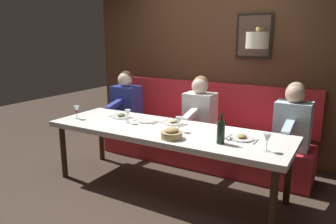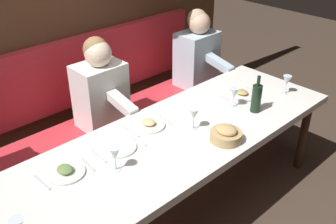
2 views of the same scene
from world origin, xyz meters
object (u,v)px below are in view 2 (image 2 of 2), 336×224
at_px(diner_nearest, 197,51).
at_px(wine_glass_4, 115,154).
at_px(wine_glass_3, 287,81).
at_px(wine_glass_2, 234,94).
at_px(bread_bowl, 226,134).
at_px(dining_table, 173,144).
at_px(wine_bottle, 256,98).
at_px(wine_glass_1, 194,115).
at_px(diner_near, 100,87).

xyz_separation_m(diner_nearest, wine_glass_4, (-0.90, 1.71, 0.04)).
bearing_deg(wine_glass_3, diner_nearest, -2.60).
relative_size(wine_glass_2, bread_bowl, 0.75).
relative_size(dining_table, wine_bottle, 9.23).
relative_size(diner_nearest, wine_glass_1, 4.82).
distance_m(wine_bottle, bread_bowl, 0.50).
height_order(diner_near, wine_glass_4, diner_near).
bearing_deg(wine_glass_3, wine_glass_1, 81.29).
relative_size(wine_glass_2, wine_glass_3, 1.00).
xyz_separation_m(wine_glass_1, bread_bowl, (-0.26, -0.05, -0.07)).
xyz_separation_m(diner_near, wine_glass_4, (-0.90, 0.52, 0.04)).
distance_m(wine_glass_3, bread_bowl, 0.93).
distance_m(wine_glass_2, wine_glass_4, 1.16).
xyz_separation_m(wine_glass_4, wine_bottle, (-0.16, -1.23, -0.00)).
bearing_deg(dining_table, bread_bowl, -139.96).
xyz_separation_m(dining_table, bread_bowl, (-0.28, -0.24, 0.11)).
bearing_deg(bread_bowl, diner_nearest, -39.75).
relative_size(dining_table, diner_near, 3.50).
bearing_deg(bread_bowl, wine_glass_2, -57.63).
height_order(diner_nearest, wine_glass_1, diner_nearest).
bearing_deg(wine_glass_1, wine_glass_4, 89.74).
bearing_deg(wine_bottle, wine_glass_4, 82.76).
bearing_deg(dining_table, diner_nearest, -53.76).
bearing_deg(diner_near, dining_table, 179.19).
height_order(wine_bottle, bread_bowl, wine_bottle).
relative_size(diner_nearest, wine_bottle, 2.64).
relative_size(wine_bottle, bread_bowl, 1.36).
height_order(wine_glass_2, bread_bowl, wine_glass_2).
xyz_separation_m(diner_near, bread_bowl, (-1.16, -0.22, -0.03)).
height_order(diner_near, wine_glass_1, diner_near).
height_order(wine_glass_2, wine_glass_3, same).
height_order(wine_glass_2, wine_glass_4, same).
bearing_deg(wine_bottle, bread_bowl, 101.99).
distance_m(wine_glass_1, wine_bottle, 0.56).
distance_m(diner_near, wine_glass_3, 1.56).
bearing_deg(dining_table, wine_glass_3, -98.59).
bearing_deg(diner_nearest, dining_table, 126.24).
height_order(diner_nearest, bread_bowl, diner_nearest).
height_order(dining_table, wine_glass_4, wine_glass_4).
relative_size(wine_glass_3, bread_bowl, 0.75).
distance_m(diner_nearest, wine_glass_2, 1.06).
bearing_deg(dining_table, diner_near, -0.81).
bearing_deg(bread_bowl, wine_glass_3, -83.39).
distance_m(diner_near, wine_bottle, 1.28).
distance_m(wine_glass_1, bread_bowl, 0.27).
xyz_separation_m(wine_glass_2, wine_glass_4, (-0.00, 1.16, 0.00)).
relative_size(diner_nearest, wine_glass_3, 4.82).
distance_m(diner_near, bread_bowl, 1.18).
relative_size(wine_glass_2, wine_bottle, 0.55).
bearing_deg(wine_glass_3, wine_glass_2, 72.73).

